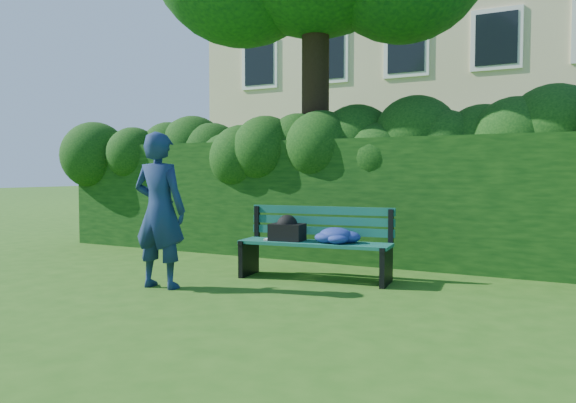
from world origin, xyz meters
The scene contains 5 objects.
ground centered at (0.00, 0.00, 0.00)m, with size 80.00×80.00×0.00m, color #275714.
apartment_building centered at (0.00, 13.99, 6.00)m, with size 16.00×8.08×12.00m.
hedge centered at (0.00, 2.20, 0.90)m, with size 10.00×1.00×1.80m.
park_bench centered at (0.42, 0.54, 0.50)m, with size 1.93×0.77×0.89m.
man_reading centered at (-0.94, -0.75, 0.89)m, with size 0.65×0.42×1.78m, color navy.
Camera 1 is at (3.33, -5.69, 1.32)m, focal length 35.00 mm.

